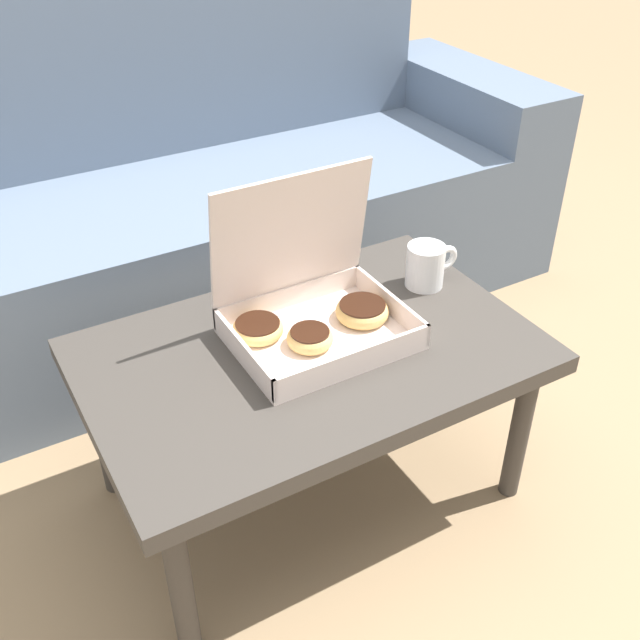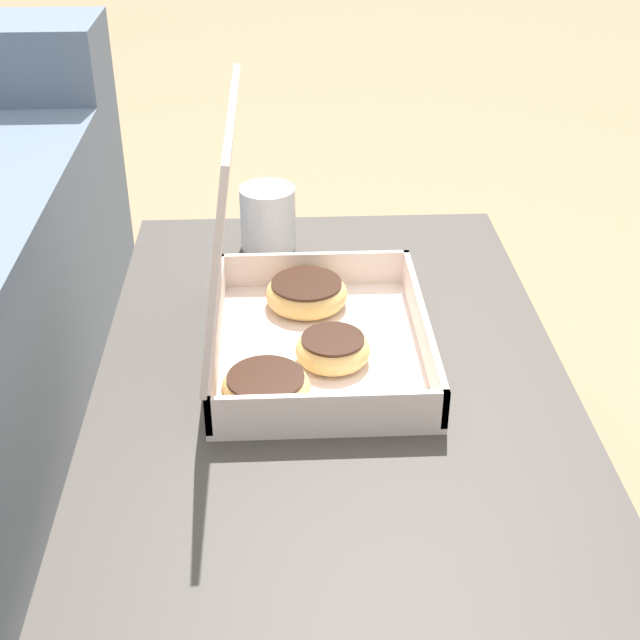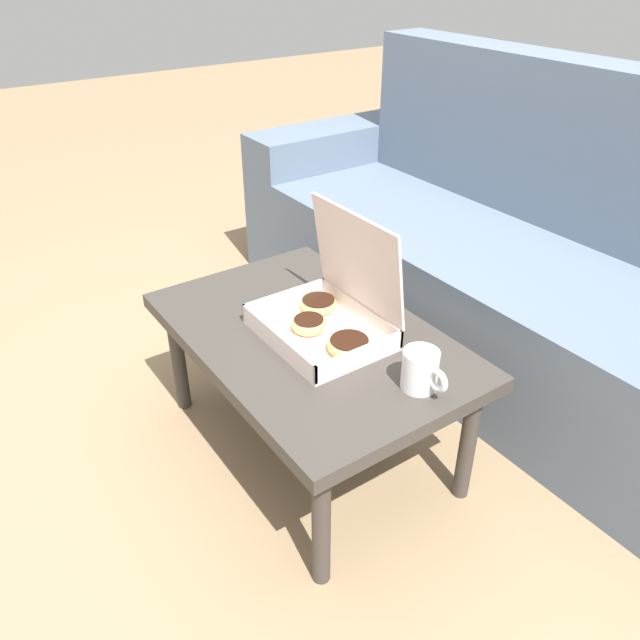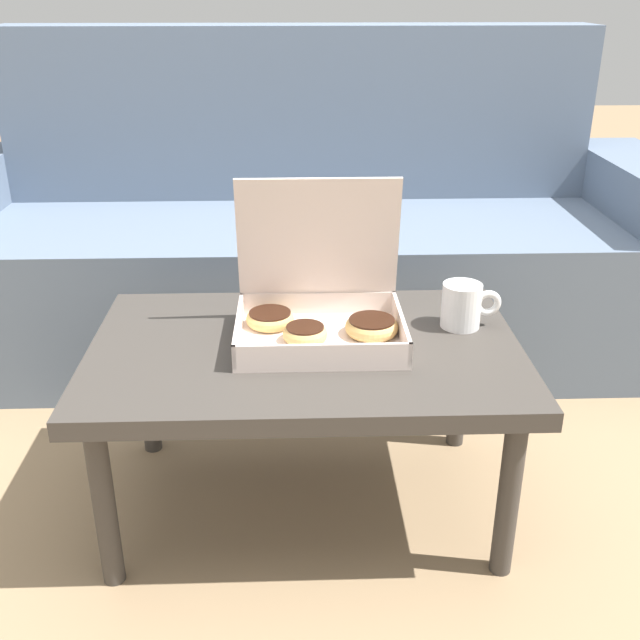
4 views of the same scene
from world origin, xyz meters
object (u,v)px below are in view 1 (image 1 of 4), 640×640
(couch, at_px, (163,212))
(pastry_box, at_px, (312,308))
(coffee_table, at_px, (310,365))
(coffee_mug, at_px, (427,265))

(couch, xyz_separation_m, pastry_box, (0.03, -0.83, 0.13))
(coffee_table, bearing_deg, coffee_mug, 12.92)
(couch, bearing_deg, coffee_table, -90.00)
(coffee_table, relative_size, coffee_mug, 6.91)
(coffee_table, height_order, coffee_mug, coffee_mug)
(couch, relative_size, pastry_box, 6.72)
(couch, height_order, coffee_mug, couch)
(pastry_box, bearing_deg, coffee_table, -124.16)
(couch, xyz_separation_m, coffee_mug, (0.35, -0.80, 0.12))
(coffee_table, xyz_separation_m, coffee_mug, (0.35, 0.08, 0.09))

